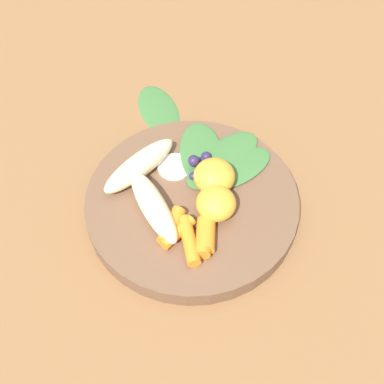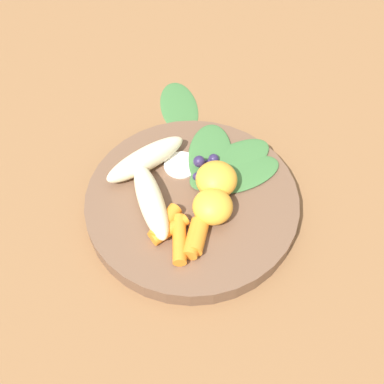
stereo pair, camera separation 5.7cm
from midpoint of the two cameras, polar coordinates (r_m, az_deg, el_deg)
ground_plane at (r=0.60m, az=-2.73°, el=-2.12°), size 2.40×2.40×0.00m
bowl at (r=0.59m, az=-2.77°, el=-1.46°), size 0.26×0.26×0.02m
banana_peeled_left at (r=0.56m, az=-7.53°, el=-1.85°), size 0.11×0.08×0.03m
banana_peeled_right at (r=0.60m, az=-8.97°, el=2.96°), size 0.10×0.10×0.03m
orange_segment_near at (r=0.58m, az=-0.18°, el=1.69°), size 0.05×0.05×0.04m
orange_segment_far at (r=0.55m, az=-0.08°, el=-1.55°), size 0.05×0.05×0.04m
carrot_front at (r=0.55m, az=-5.45°, el=-4.25°), size 0.05×0.03×0.02m
carrot_mid_left at (r=0.55m, az=-4.76°, el=-4.98°), size 0.04×0.04×0.01m
carrot_mid_right at (r=0.54m, az=-3.30°, el=-5.98°), size 0.06×0.03×0.02m
carrot_rear at (r=0.54m, az=-1.66°, el=-5.60°), size 0.05×0.02×0.02m
carrot_small at (r=0.55m, az=-1.20°, el=-4.48°), size 0.06×0.02×0.02m
blueberry_pile at (r=0.60m, az=-1.73°, el=3.17°), size 0.04×0.04×0.03m
coconut_shred_patch at (r=0.61m, az=-4.76°, el=2.82°), size 0.04×0.04×0.00m
kale_leaf_left at (r=0.61m, az=2.68°, el=2.69°), size 0.10×0.11×0.00m
kale_leaf_right at (r=0.62m, az=1.02°, el=3.73°), size 0.13×0.12×0.00m
kale_leaf_rear at (r=0.62m, az=-1.53°, el=4.37°), size 0.12×0.07×0.00m
kale_leaf_stray at (r=0.72m, az=-6.30°, el=9.64°), size 0.12×0.09×0.01m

